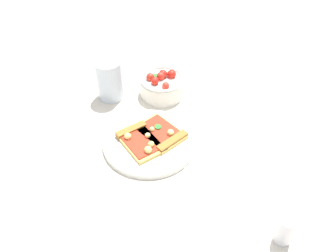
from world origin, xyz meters
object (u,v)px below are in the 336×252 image
(pepper_shaker, at_px, (286,228))
(pizza_slice_near, at_px, (162,134))
(pizza_slice_far, at_px, (140,140))
(soda_glass, at_px, (110,81))
(salad_bowl, at_px, (162,85))
(plate, at_px, (150,142))

(pepper_shaker, bearing_deg, pizza_slice_near, -61.20)
(pizza_slice_near, distance_m, pizza_slice_far, 0.06)
(soda_glass, height_order, pepper_shaker, soda_glass)
(soda_glass, xyz_separation_m, pepper_shaker, (-0.28, 0.53, -0.01))
(salad_bowl, height_order, soda_glass, soda_glass)
(soda_glass, bearing_deg, pizza_slice_near, 117.36)
(plate, height_order, pepper_shaker, pepper_shaker)
(plate, bearing_deg, salad_bowl, -109.80)
(plate, height_order, salad_bowl, salad_bowl)
(plate, relative_size, salad_bowl, 1.83)
(pizza_slice_near, height_order, soda_glass, soda_glass)
(pizza_slice_far, distance_m, pepper_shaker, 0.39)
(plate, distance_m, salad_bowl, 0.21)
(pizza_slice_far, distance_m, soda_glass, 0.23)
(plate, xyz_separation_m, pizza_slice_near, (-0.03, -0.01, 0.01))
(pizza_slice_far, bearing_deg, plate, -173.92)
(plate, relative_size, soda_glass, 2.01)
(pizza_slice_far, xyz_separation_m, pepper_shaker, (-0.24, 0.31, 0.02))
(pizza_slice_near, relative_size, salad_bowl, 1.17)
(plate, distance_m, pizza_slice_near, 0.04)
(pizza_slice_near, bearing_deg, pepper_shaker, 118.80)
(pizza_slice_near, height_order, salad_bowl, salad_bowl)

